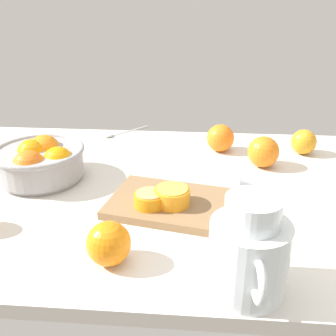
{
  "coord_description": "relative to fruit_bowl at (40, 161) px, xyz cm",
  "views": [
    {
      "loc": [
        6.7,
        -87.01,
        45.49
      ],
      "look_at": [
        -0.34,
        0.8,
        5.02
      ],
      "focal_mm": 42.6,
      "sensor_mm": 36.0,
      "label": 1
    }
  ],
  "objects": [
    {
      "name": "loose_orange_2",
      "position": [
        70.57,
        22.91,
        -1.39
      ],
      "size": [
        7.35,
        7.35,
        7.35
      ],
      "primitive_type": "sphere",
      "color": "orange",
      "rests_on": "ground_plane"
    },
    {
      "name": "fruit_bowl",
      "position": [
        0.0,
        0.0,
        0.0
      ],
      "size": [
        22.79,
        22.79,
        10.58
      ],
      "color": "#99999E",
      "rests_on": "ground_plane"
    },
    {
      "name": "spoon",
      "position": [
        13.4,
        35.44,
        -4.64
      ],
      "size": [
        13.43,
        13.96,
        1.0
      ],
      "color": "silver",
      "rests_on": "ground_plane"
    },
    {
      "name": "loose_orange_3",
      "position": [
        24.44,
        -32.01,
        -1.05
      ],
      "size": [
        8.03,
        8.03,
        8.03
      ],
      "primitive_type": "sphere",
      "color": "orange",
      "rests_on": "ground_plane"
    },
    {
      "name": "cutting_board",
      "position": [
        33.85,
        -11.56,
        -4.15
      ],
      "size": [
        30.07,
        24.06,
        1.82
      ],
      "primitive_type": "cube",
      "rotation": [
        0.0,
        0.0,
        -0.2
      ],
      "color": "olive",
      "rests_on": "ground_plane"
    },
    {
      "name": "loose_orange_4",
      "position": [
        57.45,
        12.73,
        -0.8
      ],
      "size": [
        8.53,
        8.53,
        8.53
      ],
      "primitive_type": "sphere",
      "color": "orange",
      "rests_on": "ground_plane"
    },
    {
      "name": "orange_half_1",
      "position": [
        29.52,
        -14.45,
        -1.66
      ],
      "size": [
        6.68,
        6.68,
        3.23
      ],
      "color": "orange",
      "rests_on": "cutting_board"
    },
    {
      "name": "orange_half_0",
      "position": [
        34.37,
        -13.3,
        -1.3
      ],
      "size": [
        7.84,
        7.84,
        3.94
      ],
      "color": "orange",
      "rests_on": "cutting_board"
    },
    {
      "name": "juice_pitcher",
      "position": [
        48.17,
        -37.07,
        1.32
      ],
      "size": [
        12.78,
        17.37,
        17.65
      ],
      "color": "white",
      "rests_on": "ground_plane"
    },
    {
      "name": "loose_orange_0",
      "position": [
        46.23,
        23.1,
        -0.98
      ],
      "size": [
        8.17,
        8.17,
        8.17
      ],
      "primitive_type": "sphere",
      "color": "orange",
      "rests_on": "ground_plane"
    },
    {
      "name": "ground_plane",
      "position": [
        32.87,
        -2.29,
        -6.57
      ],
      "size": [
        130.56,
        83.07,
        3.0
      ],
      "primitive_type": "cube",
      "color": "silver"
    }
  ]
}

